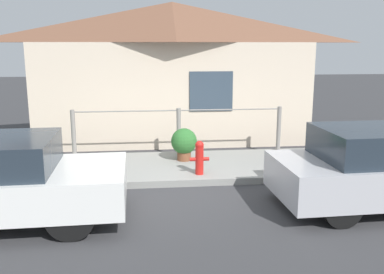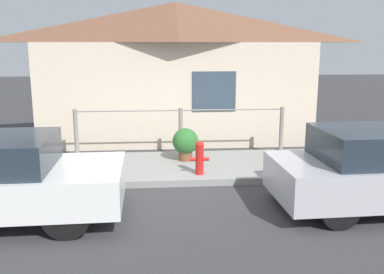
# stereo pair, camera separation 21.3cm
# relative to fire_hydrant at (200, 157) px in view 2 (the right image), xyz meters

# --- Properties ---
(ground_plane) EXTENTS (60.00, 60.00, 0.00)m
(ground_plane) POSITION_rel_fire_hydrant_xyz_m (-0.27, -0.37, -0.48)
(ground_plane) COLOR #38383A
(sidewalk) EXTENTS (24.00, 2.24, 0.13)m
(sidewalk) POSITION_rel_fire_hydrant_xyz_m (-0.27, 0.75, -0.42)
(sidewalk) COLOR gray
(sidewalk) RESTS_ON ground_plane
(house) EXTENTS (7.57, 2.23, 3.74)m
(house) POSITION_rel_fire_hydrant_xyz_m (-0.27, 3.62, 2.51)
(house) COLOR beige
(house) RESTS_ON ground_plane
(fence) EXTENTS (4.90, 0.10, 1.06)m
(fence) POSITION_rel_fire_hydrant_xyz_m (-0.27, 1.72, 0.24)
(fence) COLOR gray
(fence) RESTS_ON sidewalk
(fire_hydrant) EXTENTS (0.38, 0.17, 0.67)m
(fire_hydrant) POSITION_rel_fire_hydrant_xyz_m (0.00, 0.00, 0.00)
(fire_hydrant) COLOR red
(fire_hydrant) RESTS_ON sidewalk
(potted_plant_near_hydrant) EXTENTS (0.57, 0.57, 0.71)m
(potted_plant_near_hydrant) POSITION_rel_fire_hydrant_xyz_m (-0.21, 1.07, 0.05)
(potted_plant_near_hydrant) COLOR brown
(potted_plant_near_hydrant) RESTS_ON sidewalk
(potted_plant_by_fence) EXTENTS (0.53, 0.53, 0.61)m
(potted_plant_by_fence) POSITION_rel_fire_hydrant_xyz_m (-3.16, 0.92, -0.02)
(potted_plant_by_fence) COLOR slate
(potted_plant_by_fence) RESTS_ON sidewalk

